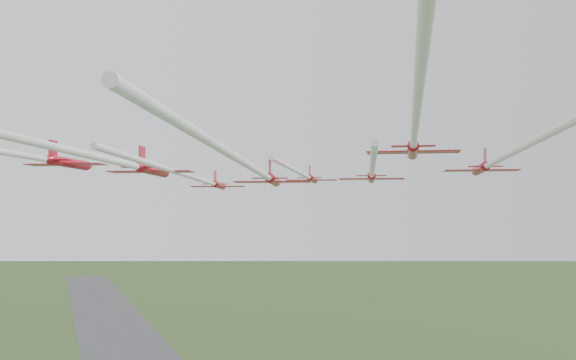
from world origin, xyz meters
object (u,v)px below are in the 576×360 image
object	(u,v)px
jet_row3_right	(500,159)
jet_row4_right	(415,129)
jet_row2_left	(198,179)
jet_lead	(305,175)
jet_row2_right	(372,172)
jet_row4_left	(108,159)
jet_row3_mid	(256,170)

from	to	relation	value
jet_row3_right	jet_row4_right	world-z (taller)	jet_row4_right
jet_row2_left	jet_row4_right	distance (m)	40.11
jet_lead	jet_row2_right	distance (m)	20.33
jet_row2_left	jet_row4_right	size ratio (longest dim) A/B	0.97
jet_row4_left	jet_row4_right	xyz separation A→B (m)	(21.39, -16.52, 1.52)
jet_lead	jet_row2_right	world-z (taller)	jet_lead
jet_row4_right	jet_row2_right	bearing A→B (deg)	97.18
jet_lead	jet_row3_mid	world-z (taller)	jet_lead
jet_row3_right	jet_row3_mid	bearing A→B (deg)	-170.09
jet_row3_right	jet_row4_right	xyz separation A→B (m)	(-15.70, -12.13, 0.83)
jet_row3_mid	jet_row4_left	bearing A→B (deg)	-150.52
jet_row2_left	jet_row2_right	xyz separation A→B (m)	(23.04, -0.71, 1.27)
jet_row4_left	jet_row2_left	bearing A→B (deg)	85.86
jet_row2_right	jet_row3_right	bearing A→B (deg)	-61.96
jet_row4_left	jet_row4_right	distance (m)	27.07
jet_row2_left	jet_row4_left	world-z (taller)	jet_row4_left
jet_lead	jet_row2_right	xyz separation A→B (m)	(2.35, -20.18, -0.77)
jet_row3_right	jet_lead	bearing A→B (deg)	120.11
jet_row3_right	jet_row4_left	distance (m)	37.36
jet_row2_right	jet_row3_mid	size ratio (longest dim) A/B	0.78
jet_row4_left	jet_row3_right	bearing A→B (deg)	17.66
jet_lead	jet_row4_left	world-z (taller)	jet_lead
jet_row2_right	jet_row4_right	bearing A→B (deg)	-85.85
jet_row2_left	jet_row2_right	distance (m)	23.09
jet_row2_left	jet_row4_right	xyz separation A→B (m)	(9.16, -39.01, 1.70)
jet_lead	jet_row4_right	world-z (taller)	jet_lead
jet_row3_mid	jet_row4_left	xyz separation A→B (m)	(-13.95, -1.84, 0.45)
jet_lead	jet_row3_mid	size ratio (longest dim) A/B	0.68
jet_row3_mid	jet_row4_left	world-z (taller)	jet_row4_left
jet_row2_right	jet_row3_right	size ratio (longest dim) A/B	0.97
jet_row3_mid	jet_row4_right	bearing A→B (deg)	-45.97
jet_row2_left	jet_row4_right	world-z (taller)	jet_row4_right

